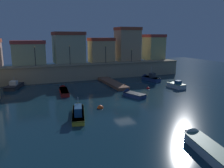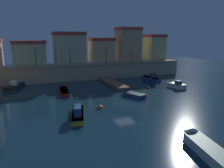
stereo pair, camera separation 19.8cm
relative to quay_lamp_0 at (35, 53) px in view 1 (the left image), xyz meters
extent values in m
plane|color=#112D3D|center=(10.08, -19.38, -5.78)|extent=(106.83, 106.83, 0.00)
cube|color=tan|center=(10.08, 0.00, -4.27)|extent=(43.57, 3.14, 3.04)
cube|color=gray|center=(10.08, 0.00, -2.63)|extent=(43.57, 3.44, 0.24)
cube|color=#A5AF83|center=(-1.04, 3.39, -0.56)|extent=(6.42, 3.63, 4.37)
cube|color=#9B3A36|center=(-1.04, 3.39, 1.97)|extent=(6.68, 3.78, 0.70)
cube|color=#B4B68E|center=(7.36, 4.56, 0.32)|extent=(6.36, 5.98, 6.14)
cube|color=brown|center=(7.36, 4.56, 3.74)|extent=(6.61, 6.22, 0.70)
cube|color=tan|center=(14.62, 3.44, -0.31)|extent=(5.38, 3.74, 4.87)
cube|color=#B63B28|center=(14.62, 3.44, 2.47)|extent=(5.60, 3.89, 0.70)
cube|color=tan|center=(21.42, 3.79, 0.90)|extent=(5.26, 4.43, 7.29)
cube|color=#A7472F|center=(21.42, 3.79, 4.89)|extent=(5.47, 4.61, 0.70)
cube|color=#C5BD75|center=(28.77, 3.86, 0.08)|extent=(4.30, 4.57, 5.66)
cube|color=#AE3B33|center=(28.77, 3.86, 3.26)|extent=(4.47, 4.76, 0.70)
cube|color=brown|center=(13.16, -7.02, -5.53)|extent=(2.16, 10.90, 0.51)
cylinder|color=brown|center=(14.13, -3.39, -5.43)|extent=(0.20, 0.20, 0.70)
cylinder|color=brown|center=(14.13, -7.02, -5.43)|extent=(0.20, 0.20, 0.70)
cylinder|color=brown|center=(14.13, -10.66, -5.43)|extent=(0.20, 0.20, 0.70)
cylinder|color=black|center=(0.00, 0.00, -0.75)|extent=(0.12, 0.12, 3.52)
sphere|color=#F9D172|center=(0.00, 0.00, 1.16)|extent=(0.32, 0.32, 0.32)
cylinder|color=black|center=(6.69, 0.00, -0.71)|extent=(0.12, 0.12, 3.59)
sphere|color=#F9D172|center=(6.69, 0.00, 1.23)|extent=(0.32, 0.32, 0.32)
cylinder|color=black|center=(14.45, 0.00, -0.76)|extent=(0.12, 0.12, 3.50)
sphere|color=#F9D172|center=(14.45, 0.00, 1.15)|extent=(0.32, 0.32, 0.32)
cylinder|color=black|center=(20.65, 0.00, -1.20)|extent=(0.12, 0.12, 2.61)
sphere|color=#F9D172|center=(20.65, 0.00, 0.25)|extent=(0.32, 0.32, 0.32)
cube|color=gold|center=(3.12, -21.94, -5.52)|extent=(2.51, 5.69, 0.53)
cone|color=gold|center=(3.90, -18.61, -5.52)|extent=(1.50, 1.64, 1.21)
cube|color=brown|center=(3.12, -21.94, -5.29)|extent=(2.56, 5.81, 0.08)
cube|color=navy|center=(2.96, -22.61, -4.78)|extent=(1.24, 2.17, 0.95)
cylinder|color=#B2B2B7|center=(3.13, -21.89, -4.36)|extent=(0.08, 0.08, 1.78)
cube|color=navy|center=(12.99, -16.58, -5.50)|extent=(2.67, 3.61, 0.56)
cone|color=navy|center=(12.20, -14.69, -5.50)|extent=(1.69, 1.40, 1.45)
cube|color=black|center=(12.99, -16.58, -5.26)|extent=(2.72, 3.68, 0.08)
cube|color=white|center=(22.55, -13.98, -5.38)|extent=(1.88, 3.43, 0.82)
cone|color=white|center=(22.29, -11.96, -5.38)|extent=(1.50, 1.09, 1.40)
cube|color=#5B865B|center=(22.55, -13.98, -5.01)|extent=(1.92, 3.49, 0.08)
cube|color=navy|center=(22.60, -14.37, -4.68)|extent=(1.05, 0.99, 0.57)
cube|color=white|center=(10.42, -34.23, -5.39)|extent=(2.69, 6.18, 0.79)
cone|color=white|center=(11.14, -30.66, -5.39)|extent=(1.72, 1.66, 1.47)
cube|color=slate|center=(10.42, -34.23, -5.04)|extent=(2.74, 6.30, 0.08)
cube|color=red|center=(3.45, -10.70, -5.49)|extent=(1.60, 5.03, 0.59)
cone|color=red|center=(3.70, -7.60, -5.49)|extent=(1.26, 1.47, 1.15)
cube|color=#5A120D|center=(3.45, -10.70, -5.24)|extent=(1.64, 5.13, 0.08)
cube|color=#333338|center=(-3.93, -3.40, -5.48)|extent=(3.38, 5.65, 0.61)
cone|color=#333338|center=(-2.93, -0.23, -5.48)|extent=(2.09, 1.87, 1.75)
cube|color=black|center=(-3.93, -3.40, -5.22)|extent=(3.45, 5.77, 0.08)
cube|color=silver|center=(-4.05, -3.77, -4.83)|extent=(1.46, 1.48, 0.70)
cube|color=#99B7C6|center=(-3.87, -3.20, -4.80)|extent=(1.00, 0.37, 0.42)
cylinder|color=#B2B2B7|center=(-3.96, -3.49, -4.46)|extent=(0.08, 0.08, 1.43)
cube|color=navy|center=(21.94, -6.61, -5.43)|extent=(2.23, 4.32, 0.71)
cone|color=navy|center=(21.44, -4.07, -5.43)|extent=(1.59, 1.40, 1.40)
cube|color=black|center=(21.94, -6.61, -5.11)|extent=(2.28, 4.41, 0.08)
cube|color=#333842|center=(21.99, -6.88, -4.62)|extent=(1.17, 1.12, 0.91)
cylinder|color=#B2B2B7|center=(21.93, -6.57, -3.96)|extent=(0.08, 0.08, 2.22)
sphere|color=red|center=(17.64, -12.66, -5.78)|extent=(0.60, 0.60, 0.60)
sphere|color=#EA4C19|center=(6.43, -19.87, -5.78)|extent=(0.77, 0.77, 0.77)
camera|label=1|loc=(-2.20, -45.61, 3.11)|focal=35.96mm
camera|label=2|loc=(-2.01, -45.69, 3.11)|focal=35.96mm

